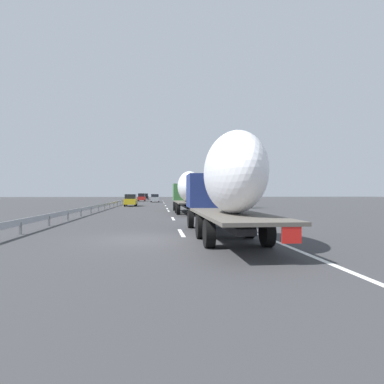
# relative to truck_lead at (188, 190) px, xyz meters

# --- Properties ---
(ground_plane) EXTENTS (260.00, 260.00, 0.00)m
(ground_plane) POSITION_rel_truck_lead_xyz_m (21.89, 3.60, -2.35)
(ground_plane) COLOR #38383A
(lane_stripe_0) EXTENTS (3.20, 0.20, 0.01)m
(lane_stripe_0) POSITION_rel_truck_lead_xyz_m (-16.11, 1.80, -2.35)
(lane_stripe_0) COLOR white
(lane_stripe_0) RESTS_ON ground_plane
(lane_stripe_1) EXTENTS (3.20, 0.20, 0.01)m
(lane_stripe_1) POSITION_rel_truck_lead_xyz_m (-7.00, 1.80, -2.35)
(lane_stripe_1) COLOR white
(lane_stripe_1) RESTS_ON ground_plane
(lane_stripe_2) EXTENTS (3.20, 0.20, 0.01)m
(lane_stripe_2) POSITION_rel_truck_lead_xyz_m (4.19, 1.80, -2.35)
(lane_stripe_2) COLOR white
(lane_stripe_2) RESTS_ON ground_plane
(lane_stripe_3) EXTENTS (3.20, 0.20, 0.01)m
(lane_stripe_3) POSITION_rel_truck_lead_xyz_m (9.95, 1.80, -2.35)
(lane_stripe_3) COLOR white
(lane_stripe_3) RESTS_ON ground_plane
(lane_stripe_4) EXTENTS (3.20, 0.20, 0.01)m
(lane_stripe_4) POSITION_rel_truck_lead_xyz_m (20.17, 1.80, -2.35)
(lane_stripe_4) COLOR white
(lane_stripe_4) RESTS_ON ground_plane
(lane_stripe_5) EXTENTS (3.20, 0.20, 0.01)m
(lane_stripe_5) POSITION_rel_truck_lead_xyz_m (33.78, 1.80, -2.35)
(lane_stripe_5) COLOR white
(lane_stripe_5) RESTS_ON ground_plane
(lane_stripe_6) EXTENTS (3.20, 0.20, 0.01)m
(lane_stripe_6) POSITION_rel_truck_lead_xyz_m (41.70, 1.80, -2.35)
(lane_stripe_6) COLOR white
(lane_stripe_6) RESTS_ON ground_plane
(lane_stripe_7) EXTENTS (3.20, 0.20, 0.01)m
(lane_stripe_7) POSITION_rel_truck_lead_xyz_m (53.29, 1.80, -2.35)
(lane_stripe_7) COLOR white
(lane_stripe_7) RESTS_ON ground_plane
(edge_line_right) EXTENTS (110.00, 0.20, 0.01)m
(edge_line_right) POSITION_rel_truck_lead_xyz_m (26.89, -1.90, -2.35)
(edge_line_right) COLOR white
(edge_line_right) RESTS_ON ground_plane
(truck_lead) EXTENTS (12.75, 2.55, 4.12)m
(truck_lead) POSITION_rel_truck_lead_xyz_m (0.00, 0.00, 0.00)
(truck_lead) COLOR #387038
(truck_lead) RESTS_ON ground_plane
(truck_trailing) EXTENTS (12.39, 2.55, 4.44)m
(truck_trailing) POSITION_rel_truck_lead_xyz_m (-18.44, 0.00, 0.12)
(truck_trailing) COLOR navy
(truck_trailing) RESTS_ON ground_plane
(car_red_compact) EXTENTS (4.01, 1.88, 2.00)m
(car_red_compact) POSITION_rel_truck_lead_xyz_m (50.21, 7.20, -1.36)
(car_red_compact) COLOR red
(car_red_compact) RESTS_ON ground_plane
(car_black_suv) EXTENTS (4.41, 1.89, 1.96)m
(car_black_suv) POSITION_rel_truck_lead_xyz_m (73.49, 7.15, -1.37)
(car_black_suv) COLOR black
(car_black_suv) RESTS_ON ground_plane
(car_yellow_coupe) EXTENTS (4.80, 1.78, 1.87)m
(car_yellow_coupe) POSITION_rel_truck_lead_xyz_m (18.48, 7.24, -1.41)
(car_yellow_coupe) COLOR gold
(car_yellow_coupe) RESTS_ON ground_plane
(car_silver_hatch) EXTENTS (4.02, 1.89, 1.83)m
(car_silver_hatch) POSITION_rel_truck_lead_xyz_m (40.86, 3.72, -1.43)
(car_silver_hatch) COLOR #ADB2B7
(car_silver_hatch) RESTS_ON ground_plane
(road_sign) EXTENTS (0.10, 0.90, 3.17)m
(road_sign) POSITION_rel_truck_lead_xyz_m (21.76, -3.10, -0.16)
(road_sign) COLOR gray
(road_sign) RESTS_ON ground_plane
(tree_0) EXTENTS (2.54, 2.54, 7.85)m
(tree_0) POSITION_rel_truck_lead_xyz_m (17.16, -6.37, 2.53)
(tree_0) COLOR #472D19
(tree_0) RESTS_ON ground_plane
(tree_1) EXTENTS (2.79, 2.79, 5.94)m
(tree_1) POSITION_rel_truck_lead_xyz_m (30.61, -6.87, 1.45)
(tree_1) COLOR #472D19
(tree_1) RESTS_ON ground_plane
(tree_2) EXTENTS (2.55, 2.55, 5.71)m
(tree_2) POSITION_rel_truck_lead_xyz_m (10.29, -8.43, 1.20)
(tree_2) COLOR #472D19
(tree_2) RESTS_ON ground_plane
(tree_3) EXTENTS (2.43, 2.43, 5.63)m
(tree_3) POSITION_rel_truck_lead_xyz_m (46.86, -9.21, 1.12)
(tree_3) COLOR #472D19
(tree_3) RESTS_ON ground_plane
(guardrail_median) EXTENTS (94.00, 0.10, 0.76)m
(guardrail_median) POSITION_rel_truck_lead_xyz_m (24.89, 9.60, -1.77)
(guardrail_median) COLOR #9EA0A5
(guardrail_median) RESTS_ON ground_plane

